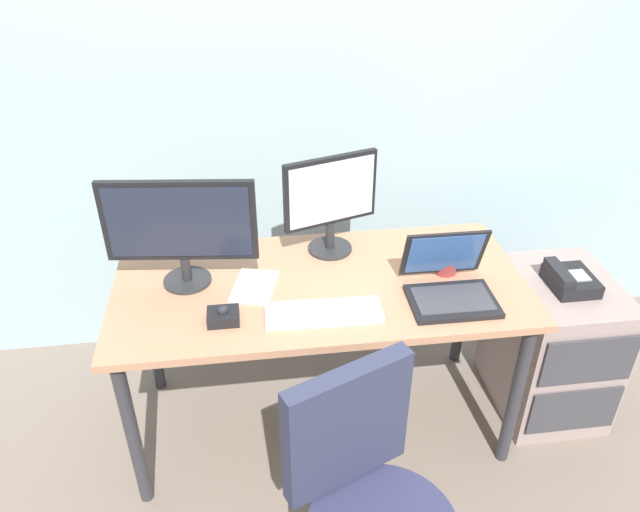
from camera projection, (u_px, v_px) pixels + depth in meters
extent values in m
plane|color=#736459|center=(320.00, 418.00, 2.69)|extent=(8.00, 8.00, 0.00)
cube|color=#92ABB0|center=(297.00, 55.00, 2.54)|extent=(6.00, 0.10, 2.80)
cube|color=#A97757|center=(320.00, 286.00, 2.31)|extent=(1.55, 0.73, 0.03)
cylinder|color=#2D2D33|center=(133.00, 434.00, 2.17)|extent=(0.05, 0.05, 0.70)
cylinder|color=#2D2D33|center=(516.00, 395.00, 2.33)|extent=(0.05, 0.05, 0.70)
cylinder|color=#2D2D33|center=(150.00, 327.00, 2.68)|extent=(0.05, 0.05, 0.70)
cylinder|color=#2D2D33|center=(463.00, 301.00, 2.84)|extent=(0.05, 0.05, 0.70)
cube|color=gray|center=(551.00, 344.00, 2.63)|extent=(0.42, 0.52, 0.64)
cube|color=#38383D|center=(590.00, 361.00, 2.33)|extent=(0.38, 0.01, 0.22)
cube|color=#38383D|center=(574.00, 411.00, 2.48)|extent=(0.38, 0.01, 0.22)
cube|color=black|center=(571.00, 281.00, 2.43)|extent=(0.17, 0.20, 0.06)
cube|color=black|center=(559.00, 272.00, 2.40)|extent=(0.05, 0.18, 0.04)
cube|color=gray|center=(579.00, 276.00, 2.40)|extent=(0.07, 0.08, 0.01)
cube|color=#2E3148|center=(347.00, 426.00, 1.74)|extent=(0.39, 0.21, 0.42)
cylinder|color=#262628|center=(188.00, 280.00, 2.30)|extent=(0.18, 0.18, 0.01)
cylinder|color=#262628|center=(186.00, 269.00, 2.27)|extent=(0.04, 0.04, 0.09)
cube|color=black|center=(179.00, 221.00, 2.16)|extent=(0.55, 0.09, 0.31)
cube|color=#1E2333|center=(178.00, 223.00, 2.15)|extent=(0.51, 0.06, 0.28)
cylinder|color=#262628|center=(330.00, 248.00, 2.50)|extent=(0.18, 0.18, 0.01)
cylinder|color=#262628|center=(330.00, 235.00, 2.46)|extent=(0.04, 0.04, 0.11)
cube|color=black|center=(330.00, 191.00, 2.36)|extent=(0.38, 0.14, 0.28)
cube|color=silver|center=(332.00, 192.00, 2.34)|extent=(0.34, 0.11, 0.25)
cube|color=silver|center=(324.00, 313.00, 2.12)|extent=(0.41, 0.15, 0.02)
cube|color=white|center=(324.00, 310.00, 2.12)|extent=(0.38, 0.13, 0.01)
cube|color=black|center=(452.00, 301.00, 2.18)|extent=(0.31, 0.22, 0.02)
cube|color=#38383D|center=(453.00, 299.00, 2.18)|extent=(0.27, 0.17, 0.00)
cube|color=black|center=(444.00, 253.00, 2.24)|extent=(0.31, 0.08, 0.21)
cube|color=#335999|center=(444.00, 254.00, 2.24)|extent=(0.27, 0.07, 0.18)
cube|color=black|center=(223.00, 316.00, 2.09)|extent=(0.11, 0.09, 0.04)
sphere|color=#232328|center=(223.00, 310.00, 2.08)|extent=(0.04, 0.04, 0.04)
cylinder|color=maroon|center=(446.00, 261.00, 2.34)|extent=(0.09, 0.09, 0.09)
torus|color=#A03430|center=(458.00, 260.00, 2.34)|extent=(0.01, 0.06, 0.06)
cube|color=white|center=(255.00, 286.00, 2.27)|extent=(0.20, 0.24, 0.01)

